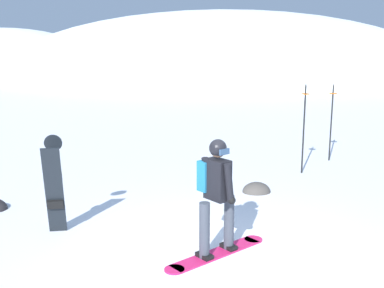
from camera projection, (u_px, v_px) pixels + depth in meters
ground_plane at (227, 263)px, 6.71m from camera, size 300.00×300.00×0.00m
ridge_peak_main at (224, 74)px, 44.04m from camera, size 38.82×34.93×11.33m
ridge_peak_far at (5, 70)px, 50.31m from camera, size 20.91×18.82×8.65m
snowboarder_main at (216, 194)px, 6.81m from camera, size 1.60×1.11×1.71m
spare_snowboard at (54, 186)px, 7.51m from camera, size 0.28×0.44×1.61m
piste_marker_near at (332, 117)px, 12.20m from camera, size 0.20×0.20×2.00m
piste_marker_far at (304, 122)px, 11.01m from camera, size 0.20×0.20×2.12m
rock_mid at (256, 192)px, 9.85m from camera, size 0.58×0.50×0.41m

